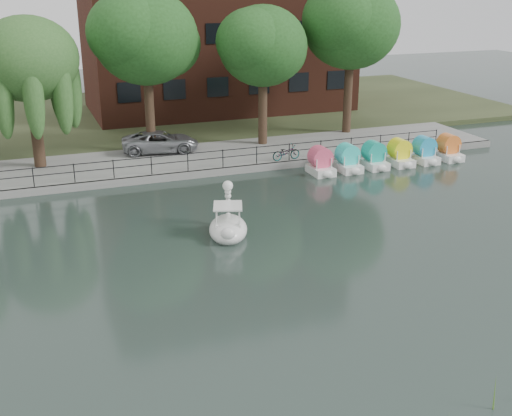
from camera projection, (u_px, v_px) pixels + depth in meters
ground_plane at (281, 278)px, 23.46m from camera, size 120.00×120.00×0.00m
promenade at (176, 161)px, 37.48m from camera, size 40.00×6.00×0.40m
kerb at (189, 175)px, 34.89m from camera, size 40.00×0.25×0.40m
land_strip at (133, 116)px, 49.82m from camera, size 60.00×22.00×0.36m
railing at (188, 157)px, 34.74m from camera, size 32.00×0.05×1.00m
willow_mid at (28, 60)px, 33.83m from camera, size 5.32×5.32×8.15m
broadleaf_center at (146, 38)px, 36.58m from camera, size 6.00×6.00×9.25m
broadleaf_right at (263, 47)px, 38.67m from camera, size 5.40×5.40×8.32m
broadleaf_far at (351, 25)px, 41.35m from camera, size 6.30×6.30×9.71m
minivan at (160, 140)px, 38.46m from camera, size 3.13×5.52×1.45m
bicycle at (286, 152)px, 36.84m from camera, size 0.72×1.76×1.00m
swan_boat at (228, 225)px, 27.17m from camera, size 2.35×2.95×2.18m
pedal_boat_row at (387, 156)px, 37.01m from camera, size 9.65×1.70×1.40m
reed_bank at (508, 405)px, 15.55m from camera, size 24.00×2.40×1.20m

